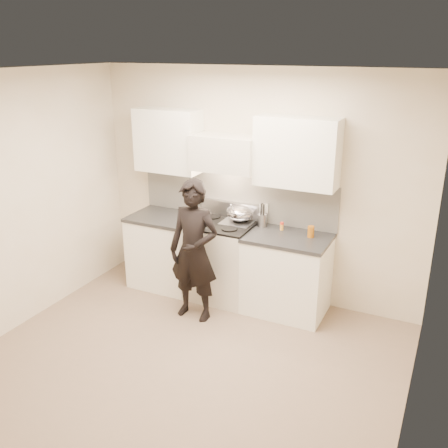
% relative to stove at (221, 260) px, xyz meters
% --- Properties ---
extents(ground_plane, '(4.00, 4.00, 0.00)m').
position_rel_stove_xyz_m(ground_plane, '(0.30, -1.42, -0.47)').
color(ground_plane, '#806853').
extents(room_shell, '(4.04, 3.54, 2.70)m').
position_rel_stove_xyz_m(room_shell, '(0.24, -1.05, 1.12)').
color(room_shell, beige).
rests_on(room_shell, ground).
extents(stove, '(0.76, 0.65, 0.96)m').
position_rel_stove_xyz_m(stove, '(0.00, 0.00, 0.00)').
color(stove, beige).
rests_on(stove, ground).
extents(counter_right, '(0.92, 0.67, 0.92)m').
position_rel_stove_xyz_m(counter_right, '(0.83, 0.00, -0.01)').
color(counter_right, white).
rests_on(counter_right, ground).
extents(counter_left, '(0.82, 0.67, 0.92)m').
position_rel_stove_xyz_m(counter_left, '(-0.78, 0.00, -0.01)').
color(counter_left, white).
rests_on(counter_left, ground).
extents(wok, '(0.34, 0.41, 0.27)m').
position_rel_stove_xyz_m(wok, '(0.19, 0.14, 0.57)').
color(wok, silver).
rests_on(wok, stove).
extents(stock_pot, '(0.30, 0.25, 0.14)m').
position_rel_stove_xyz_m(stock_pot, '(-0.20, -0.13, 0.56)').
color(stock_pot, silver).
rests_on(stock_pot, stove).
extents(utensil_crock, '(0.10, 0.10, 0.28)m').
position_rel_stove_xyz_m(utensil_crock, '(0.45, 0.16, 0.53)').
color(utensil_crock, '#A6A6AA').
rests_on(utensil_crock, counter_right).
extents(spice_jar, '(0.04, 0.04, 0.09)m').
position_rel_stove_xyz_m(spice_jar, '(0.70, 0.15, 0.49)').
color(spice_jar, gold).
rests_on(spice_jar, counter_right).
extents(oil_glass, '(0.07, 0.07, 0.13)m').
position_rel_stove_xyz_m(oil_glass, '(1.06, 0.08, 0.51)').
color(oil_glass, '#A5590E').
rests_on(oil_glass, counter_right).
extents(person, '(0.58, 0.39, 1.59)m').
position_rel_stove_xyz_m(person, '(-0.05, -0.56, 0.32)').
color(person, black).
rests_on(person, ground).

